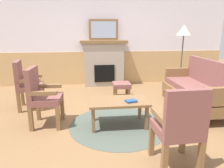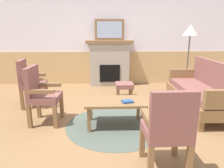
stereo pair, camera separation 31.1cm
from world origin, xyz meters
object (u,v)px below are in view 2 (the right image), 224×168
Objects in this scene: coffee_table at (115,104)px; fireplace at (110,63)px; couch at (201,92)px; framed_picture at (110,30)px; footstool at (124,86)px; armchair_near_fireplace at (30,81)px; armchair_by_window_left at (41,93)px; floor_lamp_by_couch at (190,34)px; armchair_front_left at (168,127)px; book_on_table at (127,101)px.

fireplace is at bearing 90.71° from coffee_table.
couch reaches higher than coffee_table.
framed_picture is 1.78m from footstool.
armchair_near_fireplace and armchair_by_window_left have the same top height.
armchair_front_left is at bearing -114.67° from floor_lamp_by_couch.
couch is at bearing 19.16° from coffee_table.
armchair_by_window_left is at bearing -116.12° from fireplace.
couch is at bearing -6.69° from armchair_near_fireplace.
fireplace reaches higher than coffee_table.
couch is at bearing -49.99° from framed_picture.
footstool is 0.41× the size of armchair_by_window_left.
armchair_front_left is at bearing -85.03° from footstool.
armchair_by_window_left reaches higher than book_on_table.
book_on_table is (0.22, -2.74, -0.20)m from fireplace.
couch is 2.97m from armchair_by_window_left.
book_on_table is 0.43× the size of footstool.
book_on_table is at bearing 106.85° from armchair_front_left.
footstool is (0.10, 1.54, -0.17)m from book_on_table.
fireplace is 1.33× the size of armchair_near_fireplace.
book_on_table is at bearing -85.41° from fireplace.
framed_picture is at bearing 130.01° from couch.
fireplace reaches higher than armchair_by_window_left.
coffee_table is at bearing -136.39° from floor_lamp_by_couch.
armchair_near_fireplace is at bearing 135.89° from armchair_front_left.
armchair_near_fireplace is at bearing 150.06° from coffee_table.
armchair_by_window_left is 2.20m from armchair_front_left.
framed_picture reaches higher than floor_lamp_by_couch.
armchair_front_left is at bearing -123.84° from couch.
fireplace is at bearing 104.80° from footstool.
framed_picture is 2.09m from floor_lamp_by_couch.
armchair_by_window_left is at bearing -60.70° from armchair_near_fireplace.
armchair_by_window_left is (-1.53, -1.28, 0.25)m from footstool.
fireplace is at bearing 94.59° from book_on_table.
framed_picture is 0.44× the size of couch.
framed_picture is 0.48× the size of floor_lamp_by_couch.
armchair_by_window_left is at bearing -116.12° from framed_picture.
armchair_front_left is at bearing -66.38° from coffee_table.
couch is at bearing -49.98° from fireplace.
coffee_table is 0.57× the size of floor_lamp_by_couch.
armchair_front_left reaches higher than book_on_table.
armchair_front_left is at bearing -73.15° from book_on_table.
coffee_table is at bearing -89.29° from fireplace.
book_on_table is at bearing -85.41° from framed_picture.
fireplace is at bearing 130.02° from couch.
footstool is at bearing 39.81° from armchair_by_window_left.
footstool is 1.99m from floor_lamp_by_couch.
coffee_table is at bearing -101.22° from footstool.
floor_lamp_by_couch reaches higher than armchair_near_fireplace.
floor_lamp_by_couch reaches higher than couch.
armchair_by_window_left is 0.58× the size of floor_lamp_by_couch.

